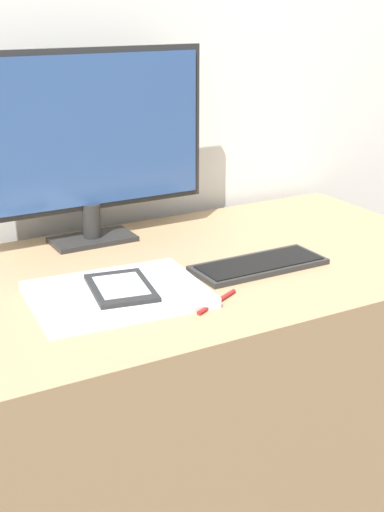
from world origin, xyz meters
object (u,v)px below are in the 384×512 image
object	(u,v)px
ereader	(121,288)
pen	(217,302)
monitor	(87,139)
laptop	(117,295)
keyboard	(259,265)

from	to	relation	value
ereader	pen	xyz separation A→B (m)	(0.16, -0.11, -0.02)
pen	monitor	bearing A→B (deg)	98.18
laptop	pen	xyz separation A→B (m)	(0.16, -0.12, -0.01)
ereader	pen	bearing A→B (deg)	-35.56
laptop	pen	world-z (taller)	laptop
keyboard	laptop	bearing A→B (deg)	-178.46
monitor	keyboard	world-z (taller)	monitor
keyboard	monitor	bearing A→B (deg)	125.64
monitor	laptop	distance (m)	0.45
laptop	pen	size ratio (longest dim) A/B	2.95
monitor	keyboard	distance (m)	0.50
pen	ereader	bearing A→B (deg)	144.44
keyboard	ereader	size ratio (longest dim) A/B	1.62
keyboard	ereader	bearing A→B (deg)	-177.70
laptop	keyboard	bearing A→B (deg)	1.54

